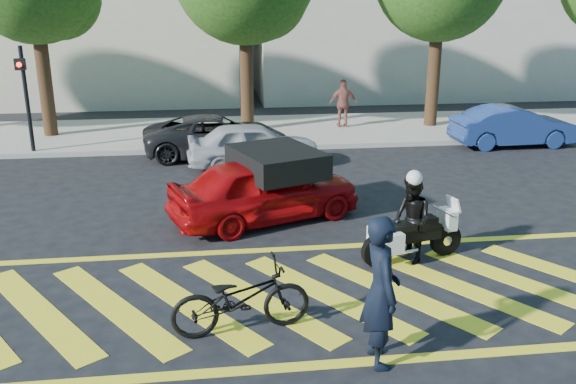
{
  "coord_description": "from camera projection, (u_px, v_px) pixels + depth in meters",
  "views": [
    {
      "loc": [
        -1.21,
        -8.58,
        4.55
      ],
      "look_at": [
        0.15,
        2.15,
        1.05
      ],
      "focal_mm": 38.0,
      "sensor_mm": 36.0,
      "label": 1
    }
  ],
  "objects": [
    {
      "name": "crosswalk",
      "position": [
        293.0,
        297.0,
        9.64
      ],
      "size": [
        12.33,
        4.0,
        0.01
      ],
      "color": "yellow",
      "rests_on": "ground"
    },
    {
      "name": "police_motorcycle",
      "position": [
        411.0,
        236.0,
        10.81
      ],
      "size": [
        1.97,
        0.87,
        0.88
      ],
      "rotation": [
        0.0,
        0.0,
        0.24
      ],
      "color": "black",
      "rests_on": "ground"
    },
    {
      "name": "signal_pole",
      "position": [
        25.0,
        91.0,
        17.47
      ],
      "size": [
        0.28,
        0.43,
        3.2
      ],
      "color": "black",
      "rests_on": "ground"
    },
    {
      "name": "officer_moto",
      "position": [
        412.0,
        220.0,
        10.72
      ],
      "size": [
        0.76,
        0.88,
        1.56
      ],
      "primitive_type": "imported",
      "rotation": [
        0.0,
        0.0,
        -1.33
      ],
      "color": "black",
      "rests_on": "ground"
    },
    {
      "name": "red_convertible",
      "position": [
        265.0,
        189.0,
        12.73
      ],
      "size": [
        4.34,
        2.93,
        1.37
      ],
      "primitive_type": "imported",
      "rotation": [
        0.0,
        0.0,
        1.93
      ],
      "color": "#9F070A",
      "rests_on": "ground"
    },
    {
      "name": "parked_mid_left",
      "position": [
        217.0,
        136.0,
        18.01
      ],
      "size": [
        4.43,
        2.34,
        1.19
      ],
      "primitive_type": "imported",
      "rotation": [
        0.0,
        0.0,
        1.66
      ],
      "color": "black",
      "rests_on": "ground"
    },
    {
      "name": "bicycle",
      "position": [
        241.0,
        298.0,
        8.5
      ],
      "size": [
        2.06,
        0.97,
        1.04
      ],
      "primitive_type": "imported",
      "rotation": [
        0.0,
        0.0,
        1.72
      ],
      "color": "black",
      "rests_on": "ground"
    },
    {
      "name": "parked_right",
      "position": [
        513.0,
        126.0,
        19.11
      ],
      "size": [
        3.86,
        1.43,
        1.26
      ],
      "primitive_type": "imported",
      "rotation": [
        0.0,
        0.0,
        1.6
      ],
      "color": "navy",
      "rests_on": "ground"
    },
    {
      "name": "ground",
      "position": [
        296.0,
        297.0,
        9.64
      ],
      "size": [
        90.0,
        90.0,
        0.0
      ],
      "primitive_type": "plane",
      "color": "black",
      "rests_on": "ground"
    },
    {
      "name": "sidewalk",
      "position": [
        248.0,
        132.0,
        20.95
      ],
      "size": [
        60.0,
        5.0,
        0.15
      ],
      "primitive_type": "cube",
      "color": "#9E998E",
      "rests_on": "ground"
    },
    {
      "name": "officer_bike",
      "position": [
        381.0,
        291.0,
        7.65
      ],
      "size": [
        0.5,
        0.75,
        2.01
      ],
      "primitive_type": "imported",
      "rotation": [
        0.0,
        0.0,
        1.6
      ],
      "color": "black",
      "rests_on": "ground"
    },
    {
      "name": "parked_mid_right",
      "position": [
        253.0,
        145.0,
        16.8
      ],
      "size": [
        3.74,
        1.74,
        1.24
      ],
      "primitive_type": "imported",
      "rotation": [
        0.0,
        0.0,
        1.65
      ],
      "color": "#B5B6B9",
      "rests_on": "ground"
    },
    {
      "name": "pedestrian_right",
      "position": [
        343.0,
        103.0,
        21.12
      ],
      "size": [
        0.99,
        0.48,
        1.65
      ],
      "primitive_type": "imported",
      "rotation": [
        0.0,
        0.0,
        3.06
      ],
      "color": "#9B5546",
      "rests_on": "sidewalk"
    }
  ]
}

